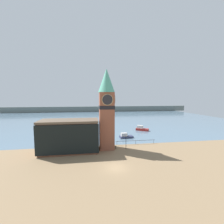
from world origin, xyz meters
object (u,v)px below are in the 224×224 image
boat_near (125,136)px  boat_far (142,129)px  lamp_post (126,139)px  pier_building (69,136)px  clock_tower (107,107)px  mooring_bollard_near (116,147)px

boat_near → boat_far: boat_far is taller
boat_far → lamp_post: bearing=-86.4°
boat_near → pier_building: bearing=-152.2°
clock_tower → boat_far: 27.15m
mooring_bollard_near → lamp_post: bearing=-17.5°
clock_tower → lamp_post: bearing=-15.9°
clock_tower → mooring_bollard_near: 10.77m
pier_building → boat_near: 19.96m
boat_near → mooring_bollard_near: bearing=-120.9°
clock_tower → lamp_post: 9.71m
boat_near → lamp_post: bearing=-107.1°
boat_near → mooring_bollard_near: boat_near is taller
boat_far → mooring_bollard_near: bearing=-92.6°
clock_tower → boat_far: bearing=49.4°
boat_near → lamp_post: (-2.51, -10.83, 2.06)m
clock_tower → lamp_post: (4.84, -1.38, -8.31)m
boat_far → pier_building: bearing=-109.1°
pier_building → mooring_bollard_near: size_ratio=17.06×
boat_far → mooring_bollard_near: (-14.08, -19.68, -0.29)m
mooring_bollard_near → lamp_post: size_ratio=0.22×
lamp_post → pier_building: bearing=178.3°
clock_tower → mooring_bollard_near: size_ratio=24.90×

